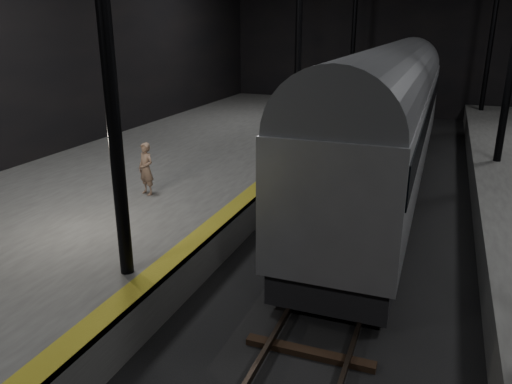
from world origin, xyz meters
The scene contains 6 objects.
ground centered at (0.00, 0.00, 0.00)m, with size 44.00×44.00×0.00m, color black.
platform_left centered at (-7.50, 0.00, 0.50)m, with size 9.00×43.80×1.00m, color #494947.
tactile_strip centered at (-3.25, 0.00, 1.00)m, with size 0.50×43.80×0.01m, color olive.
track centered at (0.00, 0.00, 0.07)m, with size 2.40×43.00×0.24m.
train centered at (0.00, 6.17, 2.79)m, with size 2.80×18.68×4.99m.
woman centered at (-6.05, 0.32, 1.76)m, with size 0.56×0.37×1.53m, color #8F6E57.
Camera 1 is at (1.79, -11.49, 5.73)m, focal length 35.00 mm.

